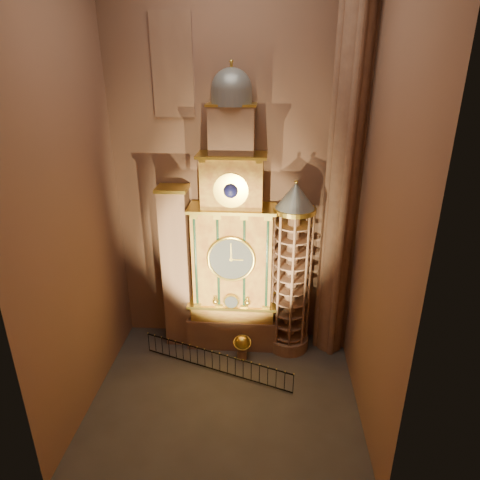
# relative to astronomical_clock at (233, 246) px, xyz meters

# --- Properties ---
(floor) EXTENTS (14.00, 14.00, 0.00)m
(floor) POSITION_rel_astronomical_clock_xyz_m (0.00, -4.96, -6.68)
(floor) COLOR #383330
(floor) RESTS_ON ground
(wall_back) EXTENTS (22.00, 0.00, 22.00)m
(wall_back) POSITION_rel_astronomical_clock_xyz_m (0.00, 1.04, 4.32)
(wall_back) COLOR #8E5F4C
(wall_back) RESTS_ON floor
(wall_left) EXTENTS (0.00, 22.00, 22.00)m
(wall_left) POSITION_rel_astronomical_clock_xyz_m (-7.00, -4.96, 4.32)
(wall_left) COLOR #8E5F4C
(wall_left) RESTS_ON floor
(wall_right) EXTENTS (0.00, 22.00, 22.00)m
(wall_right) POSITION_rel_astronomical_clock_xyz_m (7.00, -4.96, 4.32)
(wall_right) COLOR #8E5F4C
(wall_right) RESTS_ON floor
(astronomical_clock) EXTENTS (5.60, 2.41, 16.70)m
(astronomical_clock) POSITION_rel_astronomical_clock_xyz_m (0.00, 0.00, 0.00)
(astronomical_clock) COLOR #8C634C
(astronomical_clock) RESTS_ON floor
(portrait_tower) EXTENTS (1.80, 1.60, 10.20)m
(portrait_tower) POSITION_rel_astronomical_clock_xyz_m (-3.40, 0.02, -1.53)
(portrait_tower) COLOR #8C634C
(portrait_tower) RESTS_ON floor
(stair_turret) EXTENTS (2.50, 2.50, 10.80)m
(stair_turret) POSITION_rel_astronomical_clock_xyz_m (3.50, -0.26, -1.41)
(stair_turret) COLOR #8C634C
(stair_turret) RESTS_ON floor
(gothic_pier) EXTENTS (2.04, 2.04, 22.00)m
(gothic_pier) POSITION_rel_astronomical_clock_xyz_m (6.10, 0.04, 4.32)
(gothic_pier) COLOR #8C634C
(gothic_pier) RESTS_ON floor
(stained_glass_window) EXTENTS (2.20, 0.14, 5.20)m
(stained_glass_window) POSITION_rel_astronomical_clock_xyz_m (-3.20, 0.95, 9.82)
(stained_glass_window) COLOR navy
(stained_glass_window) RESTS_ON wall_back
(celestial_globe) EXTENTS (1.14, 1.08, 1.56)m
(celestial_globe) POSITION_rel_astronomical_clock_xyz_m (0.70, -1.66, -5.74)
(celestial_globe) COLOR #8C634C
(celestial_globe) RESTS_ON floor
(iron_railing) EXTENTS (8.76, 3.13, 1.27)m
(iron_railing) POSITION_rel_astronomical_clock_xyz_m (-0.73, -3.03, -5.99)
(iron_railing) COLOR black
(iron_railing) RESTS_ON floor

